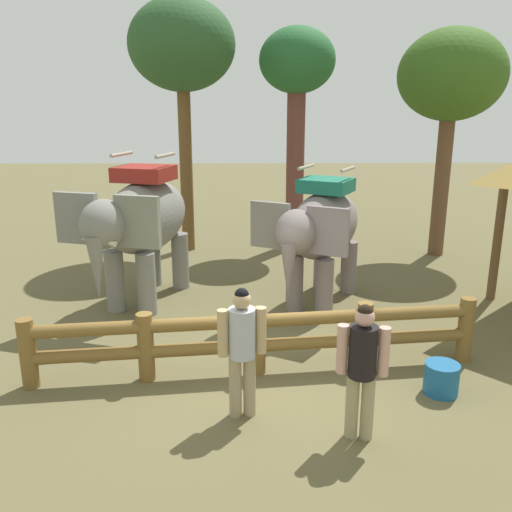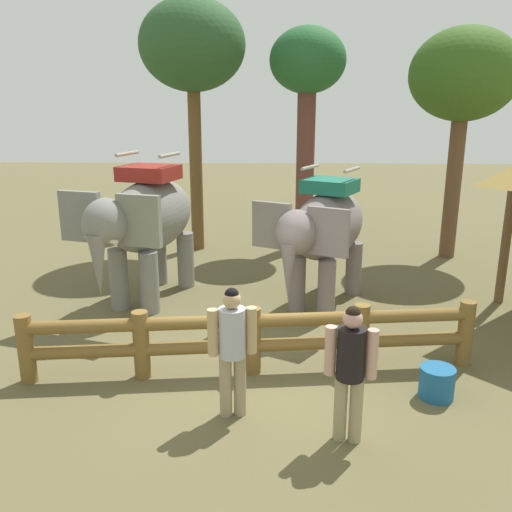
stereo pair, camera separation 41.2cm
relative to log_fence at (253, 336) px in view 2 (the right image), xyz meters
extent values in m
plane|color=brown|center=(0.00, -0.11, -0.60)|extent=(60.00, 60.00, 0.00)
cylinder|color=brown|center=(-3.30, -0.38, -0.08)|extent=(0.24, 0.24, 1.05)
cylinder|color=brown|center=(-1.65, -0.19, -0.08)|extent=(0.24, 0.24, 1.05)
cylinder|color=brown|center=(0.00, 0.00, -0.08)|extent=(0.24, 0.24, 1.05)
cylinder|color=brown|center=(1.65, 0.19, -0.08)|extent=(0.24, 0.24, 1.05)
cylinder|color=brown|center=(3.30, 0.38, -0.08)|extent=(0.24, 0.24, 1.05)
cylinder|color=brown|center=(0.00, 0.00, -0.15)|extent=(6.62, 0.95, 0.20)
cylinder|color=brown|center=(0.00, 0.00, 0.25)|extent=(6.62, 0.95, 0.20)
cylinder|color=gray|center=(-2.10, 2.43, 0.01)|extent=(0.37, 0.37, 1.23)
cylinder|color=gray|center=(-2.75, 2.62, 0.01)|extent=(0.37, 0.37, 1.23)
cylinder|color=gray|center=(-1.64, 4.03, 0.01)|extent=(0.37, 0.37, 1.23)
cylinder|color=gray|center=(-2.29, 4.22, 0.01)|extent=(0.37, 0.37, 1.23)
ellipsoid|color=gray|center=(-2.20, 3.33, 1.16)|extent=(1.95, 3.00, 1.44)
ellipsoid|color=gray|center=(-2.65, 1.75, 1.34)|extent=(1.01, 1.10, 0.88)
cube|color=gray|center=(-2.05, 1.70, 1.39)|extent=(0.82, 0.35, 0.92)
cube|color=slate|center=(-3.19, 2.03, 1.39)|extent=(0.82, 0.35, 0.92)
cone|color=gray|center=(-2.74, 1.44, 0.64)|extent=(0.33, 0.33, 1.13)
cone|color=beige|center=(-2.56, 1.49, 1.09)|extent=(0.38, 0.20, 0.16)
cone|color=beige|center=(-2.87, 1.58, 1.09)|extent=(0.38, 0.20, 0.16)
cube|color=maroon|center=(-2.20, 3.33, 2.02)|extent=(1.26, 1.18, 0.29)
cylinder|color=#A59E8C|center=(-1.74, 3.19, 2.39)|extent=(0.30, 0.82, 0.07)
cylinder|color=#A59E8C|center=(-2.65, 3.46, 2.39)|extent=(0.30, 0.82, 0.07)
cylinder|color=slate|center=(1.33, 2.30, -0.04)|extent=(0.34, 0.34, 1.13)
cylinder|color=slate|center=(0.77, 2.59, -0.04)|extent=(0.34, 0.34, 1.13)
cylinder|color=slate|center=(2.04, 3.65, -0.04)|extent=(0.34, 0.34, 1.13)
cylinder|color=slate|center=(1.49, 3.94, -0.04)|extent=(0.34, 0.34, 1.13)
ellipsoid|color=slate|center=(1.41, 3.12, 1.02)|extent=(2.18, 2.78, 1.32)
ellipsoid|color=slate|center=(0.70, 1.79, 1.19)|extent=(1.03, 1.09, 0.81)
cube|color=slate|center=(1.24, 1.62, 1.23)|extent=(0.72, 0.45, 0.85)
cube|color=slate|center=(0.27, 2.14, 1.23)|extent=(0.72, 0.45, 0.85)
cone|color=slate|center=(0.57, 1.52, 0.54)|extent=(0.30, 0.30, 1.04)
cube|color=#1A6C54|center=(1.41, 3.12, 1.81)|extent=(1.25, 1.20, 0.26)
cylinder|color=#A59E8C|center=(1.79, 2.92, 2.15)|extent=(0.41, 0.71, 0.07)
cylinder|color=#A59E8C|center=(1.02, 3.32, 2.15)|extent=(0.41, 0.71, 0.07)
cylinder|color=#9A8F65|center=(1.30, -1.70, -0.19)|extent=(0.16, 0.16, 0.84)
cylinder|color=#9A8F65|center=(1.12, -1.67, -0.19)|extent=(0.16, 0.16, 0.84)
cylinder|color=black|center=(1.21, -1.68, 0.55)|extent=(0.39, 0.39, 0.64)
cylinder|color=tan|center=(1.45, -1.72, 0.57)|extent=(0.14, 0.14, 0.61)
cylinder|color=tan|center=(0.97, -1.64, 0.57)|extent=(0.14, 0.14, 0.61)
sphere|color=tan|center=(1.21, -1.68, 0.99)|extent=(0.23, 0.23, 0.23)
sphere|color=black|center=(1.21, -1.68, 1.05)|extent=(0.18, 0.18, 0.18)
cylinder|color=tan|center=(-0.13, -1.15, -0.18)|extent=(0.16, 0.16, 0.85)
cylinder|color=tan|center=(-0.32, -1.18, -0.18)|extent=(0.16, 0.16, 0.85)
cylinder|color=#ACB0BB|center=(-0.22, -1.16, 0.57)|extent=(0.40, 0.40, 0.65)
cylinder|color=tan|center=(0.02, -1.12, 0.59)|extent=(0.14, 0.14, 0.62)
cylinder|color=tan|center=(-0.46, -1.21, 0.59)|extent=(0.14, 0.14, 0.62)
sphere|color=tan|center=(-0.22, -1.16, 1.01)|extent=(0.23, 0.23, 0.23)
sphere|color=black|center=(-0.22, -1.16, 1.08)|extent=(0.18, 0.18, 0.18)
cylinder|color=brown|center=(4.99, 3.20, 0.70)|extent=(0.18, 0.18, 2.60)
cylinder|color=brown|center=(4.98, 6.68, 1.36)|extent=(0.40, 0.40, 3.92)
ellipsoid|color=#34591B|center=(4.98, 6.68, 4.05)|extent=(2.68, 2.68, 2.27)
cylinder|color=brown|center=(1.19, 7.68, 1.65)|extent=(0.50, 0.50, 4.51)
ellipsoid|color=#235C2C|center=(1.19, 7.68, 4.46)|extent=(2.03, 2.03, 1.72)
cylinder|color=brown|center=(-1.80, 7.30, 1.72)|extent=(0.34, 0.34, 4.66)
ellipsoid|color=#295128|center=(-1.80, 7.30, 4.81)|extent=(2.75, 2.75, 2.34)
cylinder|color=#19598C|center=(2.59, -0.65, -0.38)|extent=(0.49, 0.49, 0.45)
camera|label=1|loc=(-0.15, -7.50, 3.38)|focal=38.03mm
camera|label=2|loc=(0.27, -7.50, 3.38)|focal=38.03mm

